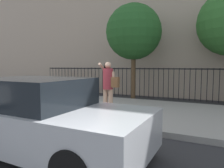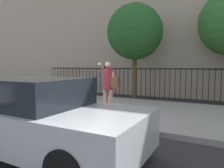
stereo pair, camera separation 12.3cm
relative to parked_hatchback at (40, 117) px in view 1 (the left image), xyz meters
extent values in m
plane|color=#28282B|center=(-1.08, 1.88, -0.70)|extent=(60.00, 60.00, 0.00)
cube|color=gray|center=(-1.08, 4.08, -0.63)|extent=(28.00, 4.40, 0.15)
cube|color=black|center=(-1.08, 7.78, 0.85)|extent=(12.00, 0.04, 0.06)
cylinder|color=black|center=(-7.08, 7.78, 0.10)|extent=(0.03, 0.03, 1.60)
cylinder|color=black|center=(-6.82, 7.78, 0.10)|extent=(0.03, 0.03, 1.60)
cylinder|color=black|center=(-6.56, 7.78, 0.10)|extent=(0.03, 0.03, 1.60)
cylinder|color=black|center=(-6.31, 7.78, 0.10)|extent=(0.03, 0.03, 1.60)
cylinder|color=black|center=(-6.05, 7.78, 0.10)|extent=(0.03, 0.03, 1.60)
cylinder|color=black|center=(-5.80, 7.78, 0.10)|extent=(0.03, 0.03, 1.60)
cylinder|color=black|center=(-5.54, 7.78, 0.10)|extent=(0.03, 0.03, 1.60)
cylinder|color=black|center=(-5.29, 7.78, 0.10)|extent=(0.03, 0.03, 1.60)
cylinder|color=black|center=(-5.03, 7.78, 0.10)|extent=(0.03, 0.03, 1.60)
cylinder|color=black|center=(-4.78, 7.78, 0.10)|extent=(0.03, 0.03, 1.60)
cylinder|color=black|center=(-4.52, 7.78, 0.10)|extent=(0.03, 0.03, 1.60)
cylinder|color=black|center=(-4.27, 7.78, 0.10)|extent=(0.03, 0.03, 1.60)
cylinder|color=black|center=(-4.01, 7.78, 0.10)|extent=(0.03, 0.03, 1.60)
cylinder|color=black|center=(-3.76, 7.78, 0.10)|extent=(0.03, 0.03, 1.60)
cylinder|color=black|center=(-3.50, 7.78, 0.10)|extent=(0.03, 0.03, 1.60)
cylinder|color=black|center=(-3.25, 7.78, 0.10)|extent=(0.03, 0.03, 1.60)
cylinder|color=black|center=(-2.99, 7.78, 0.10)|extent=(0.03, 0.03, 1.60)
cylinder|color=black|center=(-2.73, 7.78, 0.10)|extent=(0.03, 0.03, 1.60)
cylinder|color=black|center=(-2.48, 7.78, 0.10)|extent=(0.03, 0.03, 1.60)
cylinder|color=black|center=(-2.22, 7.78, 0.10)|extent=(0.03, 0.03, 1.60)
cylinder|color=black|center=(-1.97, 7.78, 0.10)|extent=(0.03, 0.03, 1.60)
cylinder|color=black|center=(-1.71, 7.78, 0.10)|extent=(0.03, 0.03, 1.60)
cylinder|color=black|center=(-1.46, 7.78, 0.10)|extent=(0.03, 0.03, 1.60)
cylinder|color=black|center=(-1.20, 7.78, 0.10)|extent=(0.03, 0.03, 1.60)
cylinder|color=black|center=(-0.95, 7.78, 0.10)|extent=(0.03, 0.03, 1.60)
cylinder|color=black|center=(-0.69, 7.78, 0.10)|extent=(0.03, 0.03, 1.60)
cylinder|color=black|center=(-0.44, 7.78, 0.10)|extent=(0.03, 0.03, 1.60)
cylinder|color=black|center=(-0.18, 7.78, 0.10)|extent=(0.03, 0.03, 1.60)
cylinder|color=black|center=(0.07, 7.78, 0.10)|extent=(0.03, 0.03, 1.60)
cylinder|color=black|center=(0.33, 7.78, 0.10)|extent=(0.03, 0.03, 1.60)
cylinder|color=black|center=(0.58, 7.78, 0.10)|extent=(0.03, 0.03, 1.60)
cylinder|color=black|center=(0.84, 7.78, 0.10)|extent=(0.03, 0.03, 1.60)
cylinder|color=black|center=(1.10, 7.78, 0.10)|extent=(0.03, 0.03, 1.60)
cylinder|color=black|center=(1.35, 7.78, 0.10)|extent=(0.03, 0.03, 1.60)
cylinder|color=black|center=(1.61, 7.78, 0.10)|extent=(0.03, 0.03, 1.60)
cylinder|color=black|center=(1.86, 7.78, 0.10)|extent=(0.03, 0.03, 1.60)
cylinder|color=black|center=(2.12, 7.78, 0.10)|extent=(0.03, 0.03, 1.60)
cylinder|color=black|center=(2.37, 7.78, 0.10)|extent=(0.03, 0.03, 1.60)
cylinder|color=black|center=(2.63, 7.78, 0.10)|extent=(0.03, 0.03, 1.60)
cylinder|color=black|center=(2.88, 7.78, 0.10)|extent=(0.03, 0.03, 1.60)
cylinder|color=black|center=(3.14, 7.78, 0.10)|extent=(0.03, 0.03, 1.60)
cube|color=#ADAFB5|center=(0.05, 0.00, -0.13)|extent=(4.20, 1.81, 0.70)
cube|color=black|center=(-0.15, 0.00, 0.47)|extent=(2.00, 1.60, 0.55)
cylinder|color=black|center=(1.40, 0.82, -0.38)|extent=(0.64, 0.22, 0.64)
cylinder|color=black|center=(-1.30, 0.82, -0.38)|extent=(0.64, 0.22, 0.64)
cylinder|color=tan|center=(-0.34, 3.26, -0.17)|extent=(0.15, 0.15, 0.76)
cylinder|color=tan|center=(-0.14, 3.25, -0.17)|extent=(0.15, 0.15, 0.76)
cylinder|color=#992D38|center=(-0.24, 3.25, 0.56)|extent=(0.35, 0.35, 0.70)
sphere|color=tan|center=(-0.24, 3.25, 1.01)|extent=(0.22, 0.22, 0.22)
cylinder|color=tan|center=(-0.44, 3.26, 0.91)|extent=(0.10, 0.49, 0.38)
cylinder|color=tan|center=(-0.04, 3.25, 0.54)|extent=(0.09, 0.09, 0.53)
cube|color=black|center=(-0.39, 3.32, 0.99)|extent=(0.07, 0.01, 0.15)
cube|color=brown|center=(0.02, 3.25, 0.45)|extent=(0.28, 0.17, 0.34)
cube|color=brown|center=(-3.91, 5.44, -0.10)|extent=(1.60, 0.45, 0.05)
cube|color=brown|center=(-3.91, 5.25, 0.18)|extent=(1.60, 0.06, 0.44)
cube|color=#333338|center=(-4.61, 5.44, -0.35)|extent=(0.08, 0.41, 0.40)
cube|color=#333338|center=(-3.21, 5.44, -0.35)|extent=(0.08, 0.41, 0.40)
cylinder|color=#4C3823|center=(-0.63, 6.64, 0.59)|extent=(0.23, 0.23, 2.59)
sphere|color=#235623|center=(-0.63, 6.64, 2.62)|extent=(2.66, 2.66, 2.66)
camera|label=1|loc=(3.01, -2.89, 0.98)|focal=33.32mm
camera|label=2|loc=(3.12, -2.83, 0.98)|focal=33.32mm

